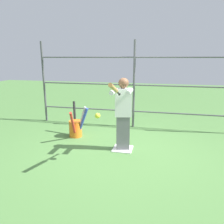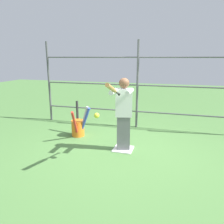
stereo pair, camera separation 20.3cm
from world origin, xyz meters
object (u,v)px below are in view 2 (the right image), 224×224
(softball_in_flight, at_px, (97,115))
(bat_bucket, at_px, (78,126))
(baseball_bat_swinging, at_px, (112,89))
(batter, at_px, (124,112))

(softball_in_flight, bearing_deg, bat_bucket, -51.85)
(baseball_bat_swinging, bearing_deg, bat_bucket, -47.37)
(baseball_bat_swinging, xyz_separation_m, bat_bucket, (1.24, -1.35, -1.15))
(softball_in_flight, bearing_deg, batter, -118.38)
(bat_bucket, bearing_deg, baseball_bat_swinging, 132.63)
(batter, xyz_separation_m, softball_in_flight, (0.34, 0.63, 0.07))
(batter, xyz_separation_m, bat_bucket, (1.24, -0.51, -0.56))
(baseball_bat_swinging, height_order, softball_in_flight, baseball_bat_swinging)
(softball_in_flight, height_order, bat_bucket, softball_in_flight)
(softball_in_flight, bearing_deg, baseball_bat_swinging, 148.85)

